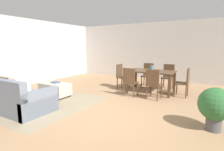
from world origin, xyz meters
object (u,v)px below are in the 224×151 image
at_px(dining_chair_far_left, 148,73).
at_px(dining_chair_far_right, 168,75).
at_px(dining_chair_near_left, 130,80).
at_px(dining_chair_head_west, 122,75).
at_px(couch, 15,99).
at_px(dining_table, 151,73).
at_px(dining_chair_near_right, 153,83).
at_px(dining_chair_head_east, 185,81).
at_px(potted_plant, 215,106).
at_px(book_on_ottoman, 55,82).
at_px(ottoman_table, 55,89).
at_px(vase_centerpiece, 152,68).

height_order(dining_chair_far_left, dining_chair_far_right, same).
relative_size(dining_chair_near_left, dining_chair_head_west, 1.00).
bearing_deg(couch, dining_chair_near_left, 52.85).
relative_size(dining_table, dining_chair_far_left, 1.71).
xyz_separation_m(dining_chair_near_right, dining_chair_head_east, (0.75, 0.80, 0.00)).
xyz_separation_m(dining_chair_head_west, potted_plant, (3.12, -2.19, -0.03)).
height_order(dining_chair_near_left, book_on_ottoman, dining_chair_near_left).
height_order(ottoman_table, dining_table, dining_table).
relative_size(dining_chair_far_left, potted_plant, 1.10).
height_order(dining_table, vase_centerpiece, vase_centerpiece).
relative_size(dining_table, dining_chair_head_east, 1.71).
xyz_separation_m(dining_chair_far_left, vase_centerpiece, (0.44, -0.88, 0.33)).
relative_size(dining_chair_far_right, dining_chair_head_east, 1.00).
height_order(couch, vase_centerpiece, vase_centerpiece).
height_order(dining_chair_far_left, vase_centerpiece, vase_centerpiece).
relative_size(dining_table, potted_plant, 1.88).
bearing_deg(dining_chair_head_west, book_on_ottoman, -123.22).
distance_m(dining_chair_head_west, vase_centerpiece, 1.22).
relative_size(dining_chair_near_right, dining_chair_far_right, 1.00).
bearing_deg(ottoman_table, dining_chair_near_left, 31.40).
height_order(ottoman_table, dining_chair_far_left, dining_chair_far_left).
distance_m(dining_table, book_on_ottoman, 3.21).
bearing_deg(ottoman_table, couch, -87.38).
bearing_deg(dining_chair_near_left, dining_chair_head_west, 131.14).
xyz_separation_m(dining_chair_near_left, dining_chair_far_right, (0.80, 1.70, 0.00)).
bearing_deg(ottoman_table, dining_chair_head_east, 30.16).
height_order(dining_chair_head_east, book_on_ottoman, dining_chair_head_east).
relative_size(ottoman_table, dining_chair_near_right, 1.02).
relative_size(dining_table, vase_centerpiece, 8.52).
height_order(dining_chair_near_left, dining_chair_head_west, same).
xyz_separation_m(dining_table, dining_chair_head_west, (-1.14, -0.00, -0.15)).
bearing_deg(dining_chair_far_right, dining_table, -115.00).
xyz_separation_m(ottoman_table, book_on_ottoman, (-0.03, 0.06, 0.20)).
height_order(ottoman_table, potted_plant, potted_plant).
bearing_deg(dining_chair_far_right, book_on_ottoman, -134.80).
distance_m(dining_table, dining_chair_near_left, 0.95).
bearing_deg(dining_chair_head_east, book_on_ottoman, -150.74).
relative_size(ottoman_table, vase_centerpiece, 5.10).
relative_size(dining_chair_head_east, vase_centerpiece, 4.98).
relative_size(ottoman_table, dining_chair_far_left, 1.02).
height_order(dining_chair_near_right, dining_chair_head_west, same).
bearing_deg(couch, dining_table, 55.50).
relative_size(dining_table, dining_chair_near_left, 1.71).
bearing_deg(dining_chair_near_right, couch, -136.22).
height_order(ottoman_table, dining_chair_head_east, dining_chair_head_east).
distance_m(ottoman_table, potted_plant, 4.43).
height_order(ottoman_table, dining_chair_near_left, dining_chair_near_left).
bearing_deg(book_on_ottoman, dining_chair_head_east, 29.26).
distance_m(dining_chair_near_right, book_on_ottoman, 3.08).
bearing_deg(vase_centerpiece, ottoman_table, -140.06).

